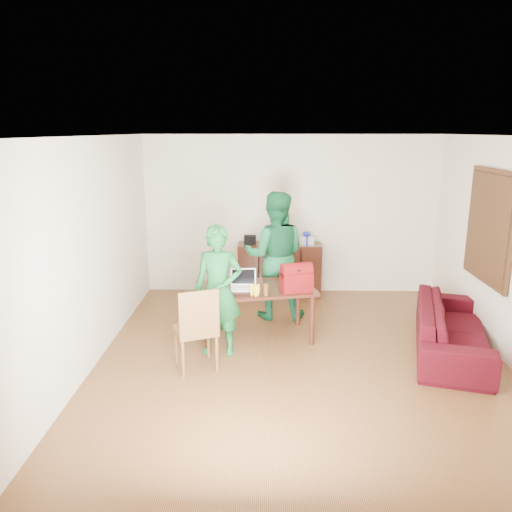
{
  "coord_description": "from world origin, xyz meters",
  "views": [
    {
      "loc": [
        -0.45,
        -5.7,
        2.76
      ],
      "look_at": [
        -0.57,
        0.86,
        1.1
      ],
      "focal_mm": 35.0,
      "sensor_mm": 36.0,
      "label": 1
    }
  ],
  "objects_px": {
    "person_far": "(275,256)",
    "laptop": "(244,286)",
    "chair": "(196,345)",
    "red_bag": "(296,280)",
    "person_near": "(218,291)",
    "table": "(256,294)",
    "sofa": "(452,328)",
    "bottle": "(266,288)"
  },
  "relations": [
    {
      "from": "table",
      "to": "red_bag",
      "type": "height_order",
      "value": "red_bag"
    },
    {
      "from": "red_bag",
      "to": "table",
      "type": "bearing_deg",
      "value": 151.95
    },
    {
      "from": "person_far",
      "to": "sofa",
      "type": "relative_size",
      "value": 0.89
    },
    {
      "from": "person_near",
      "to": "sofa",
      "type": "height_order",
      "value": "person_near"
    },
    {
      "from": "chair",
      "to": "person_near",
      "type": "bearing_deg",
      "value": 40.53
    },
    {
      "from": "person_near",
      "to": "bottle",
      "type": "height_order",
      "value": "person_near"
    },
    {
      "from": "person_near",
      "to": "sofa",
      "type": "relative_size",
      "value": 0.77
    },
    {
      "from": "person_near",
      "to": "laptop",
      "type": "relative_size",
      "value": 4.72
    },
    {
      "from": "bottle",
      "to": "red_bag",
      "type": "bearing_deg",
      "value": 26.5
    },
    {
      "from": "table",
      "to": "laptop",
      "type": "relative_size",
      "value": 4.8
    },
    {
      "from": "chair",
      "to": "person_far",
      "type": "distance_m",
      "value": 2.08
    },
    {
      "from": "person_far",
      "to": "bottle",
      "type": "distance_m",
      "value": 1.16
    },
    {
      "from": "chair",
      "to": "person_far",
      "type": "xyz_separation_m",
      "value": [
        0.96,
        1.73,
        0.66
      ]
    },
    {
      "from": "red_bag",
      "to": "person_far",
      "type": "bearing_deg",
      "value": 91.22
    },
    {
      "from": "red_bag",
      "to": "chair",
      "type": "bearing_deg",
      "value": -161.56
    },
    {
      "from": "table",
      "to": "bottle",
      "type": "relative_size",
      "value": 9.25
    },
    {
      "from": "person_far",
      "to": "sofa",
      "type": "xyz_separation_m",
      "value": [
        2.25,
        -1.2,
        -0.64
      ]
    },
    {
      "from": "person_far",
      "to": "sofa",
      "type": "height_order",
      "value": "person_far"
    },
    {
      "from": "person_near",
      "to": "red_bag",
      "type": "bearing_deg",
      "value": 23.13
    },
    {
      "from": "table",
      "to": "red_bag",
      "type": "xyz_separation_m",
      "value": [
        0.53,
        -0.13,
        0.23
      ]
    },
    {
      "from": "person_near",
      "to": "laptop",
      "type": "xyz_separation_m",
      "value": [
        0.3,
        0.42,
        -0.06
      ]
    },
    {
      "from": "table",
      "to": "red_bag",
      "type": "relative_size",
      "value": 4.23
    },
    {
      "from": "table",
      "to": "chair",
      "type": "bearing_deg",
      "value": -138.4
    },
    {
      "from": "table",
      "to": "laptop",
      "type": "bearing_deg",
      "value": -168.82
    },
    {
      "from": "red_bag",
      "to": "sofa",
      "type": "distance_m",
      "value": 2.08
    },
    {
      "from": "person_near",
      "to": "bottle",
      "type": "bearing_deg",
      "value": 18.22
    },
    {
      "from": "bottle",
      "to": "sofa",
      "type": "distance_m",
      "value": 2.43
    },
    {
      "from": "red_bag",
      "to": "person_near",
      "type": "bearing_deg",
      "value": -174.66
    },
    {
      "from": "person_near",
      "to": "sofa",
      "type": "bearing_deg",
      "value": 5.36
    },
    {
      "from": "person_near",
      "to": "red_bag",
      "type": "distance_m",
      "value": 1.05
    },
    {
      "from": "sofa",
      "to": "bottle",
      "type": "bearing_deg",
      "value": 104.73
    },
    {
      "from": "person_near",
      "to": "person_far",
      "type": "height_order",
      "value": "person_far"
    },
    {
      "from": "table",
      "to": "bottle",
      "type": "bearing_deg",
      "value": -78.96
    },
    {
      "from": "chair",
      "to": "laptop",
      "type": "relative_size",
      "value": 2.92
    },
    {
      "from": "chair",
      "to": "person_far",
      "type": "relative_size",
      "value": 0.54
    },
    {
      "from": "red_bag",
      "to": "bottle",
      "type": "bearing_deg",
      "value": -167.89
    },
    {
      "from": "laptop",
      "to": "red_bag",
      "type": "height_order",
      "value": "red_bag"
    },
    {
      "from": "person_far",
      "to": "laptop",
      "type": "bearing_deg",
      "value": 67.08
    },
    {
      "from": "table",
      "to": "chair",
      "type": "xyz_separation_m",
      "value": [
        -0.69,
        -0.92,
        -0.33
      ]
    },
    {
      "from": "table",
      "to": "red_bag",
      "type": "bearing_deg",
      "value": -25.25
    },
    {
      "from": "person_far",
      "to": "laptop",
      "type": "relative_size",
      "value": 5.46
    },
    {
      "from": "table",
      "to": "person_far",
      "type": "relative_size",
      "value": 0.88
    }
  ]
}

